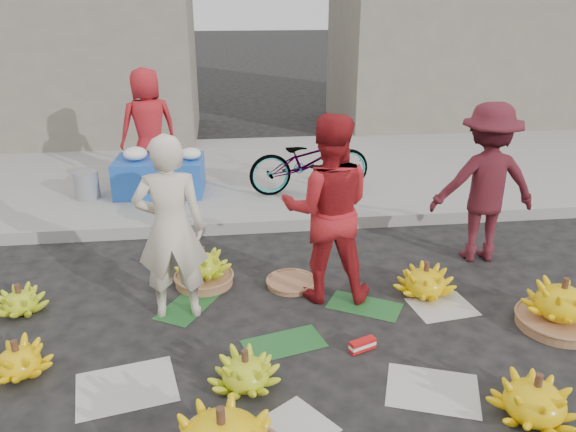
{
  "coord_description": "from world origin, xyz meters",
  "views": [
    {
      "loc": [
        -0.53,
        -4.04,
        2.67
      ],
      "look_at": [
        0.06,
        0.85,
        0.7
      ],
      "focal_mm": 35.0,
      "sensor_mm": 36.0,
      "label": 1
    }
  ],
  "objects": [
    {
      "name": "ground",
      "position": [
        0.0,
        0.0,
        0.0
      ],
      "size": [
        80.0,
        80.0,
        0.0
      ],
      "primitive_type": "plane",
      "color": "black",
      "rests_on": "ground"
    },
    {
      "name": "curb",
      "position": [
        0.0,
        2.2,
        0.07
      ],
      "size": [
        40.0,
        0.25,
        0.15
      ],
      "primitive_type": "cube",
      "color": "gray",
      "rests_on": "ground"
    },
    {
      "name": "sidewalk",
      "position": [
        0.0,
        4.3,
        0.06
      ],
      "size": [
        40.0,
        4.0,
        0.12
      ],
      "primitive_type": "cube",
      "color": "gray",
      "rests_on": "ground"
    },
    {
      "name": "building_left",
      "position": [
        -4.0,
        7.2,
        2.0
      ],
      "size": [
        6.0,
        3.0,
        4.0
      ],
      "primitive_type": "cube",
      "color": "gray",
      "rests_on": "sidewalk"
    },
    {
      "name": "building_right",
      "position": [
        4.5,
        7.7,
        2.5
      ],
      "size": [
        5.0,
        3.0,
        5.0
      ],
      "primitive_type": "cube",
      "color": "gray",
      "rests_on": "sidewalk"
    },
    {
      "name": "newspaper_scatter",
      "position": [
        0.0,
        -0.8,
        0.0
      ],
      "size": [
        3.2,
        1.8,
        0.0
      ],
      "primitive_type": null,
      "color": "beige",
      "rests_on": "ground"
    },
    {
      "name": "banana_leaves",
      "position": [
        -0.1,
        0.2,
        0.0
      ],
      "size": [
        2.0,
        1.0,
        0.0
      ],
      "primitive_type": null,
      "color": "#1B5224",
      "rests_on": "ground"
    },
    {
      "name": "banana_bunch_0",
      "position": [
        -2.11,
        -0.35,
        0.13
      ],
      "size": [
        0.6,
        0.6,
        0.3
      ],
      "rotation": [
        0.0,
        0.0,
        0.43
      ],
      "color": "yellow",
      "rests_on": "ground"
    },
    {
      "name": "banana_bunch_1",
      "position": [
        -0.44,
        -0.7,
        0.13
      ],
      "size": [
        0.58,
        0.58,
        0.31
      ],
      "rotation": [
        0.0,
        0.0,
        0.25
      ],
      "color": "#97B81A",
      "rests_on": "ground"
    },
    {
      "name": "banana_bunch_3",
      "position": [
        1.46,
        -1.25,
        0.16
      ],
      "size": [
        0.63,
        0.63,
        0.36
      ],
      "rotation": [
        0.0,
        0.0,
        0.12
      ],
      "color": "yellow",
      "rests_on": "ground"
    },
    {
      "name": "banana_bunch_4",
      "position": [
        2.26,
        -0.23,
        0.2
      ],
      "size": [
        0.69,
        0.69,
        0.47
      ],
      "rotation": [
        0.0,
        0.0,
        -0.15
      ],
      "color": "brown",
      "rests_on": "ground"
    },
    {
      "name": "banana_bunch_5",
      "position": [
        1.31,
        0.44,
        0.15
      ],
      "size": [
        0.65,
        0.65,
        0.34
      ],
      "rotation": [
        0.0,
        0.0,
        0.25
      ],
      "color": "yellow",
      "rests_on": "ground"
    },
    {
      "name": "banana_bunch_6",
      "position": [
        -2.38,
        0.58,
        0.12
      ],
      "size": [
        0.49,
        0.49,
        0.28
      ],
      "rotation": [
        0.0,
        0.0,
        0.19
      ],
      "color": "#97B81A",
      "rests_on": "ground"
    },
    {
      "name": "banana_bunch_7",
      "position": [
        -0.76,
        0.91,
        0.17
      ],
      "size": [
        0.56,
        0.56,
        0.4
      ],
      "rotation": [
        0.0,
        0.0,
        -0.14
      ],
      "color": "brown",
      "rests_on": "ground"
    },
    {
      "name": "basket_spare",
      "position": [
        0.08,
        0.77,
        0.03
      ],
      "size": [
        0.61,
        0.61,
        0.05
      ],
      "primitive_type": "cylinder",
      "rotation": [
        0.0,
        0.0,
        -0.4
      ],
      "color": "brown",
      "rests_on": "ground"
    },
    {
      "name": "incense_stack",
      "position": [
        0.51,
        -0.36,
        0.05
      ],
      "size": [
        0.23,
        0.15,
        0.09
      ],
      "primitive_type": "cube",
      "rotation": [
        0.0,
        0.0,
        0.38
      ],
      "color": "red",
      "rests_on": "ground"
    },
    {
      "name": "vendor_cream",
      "position": [
        -0.99,
        0.39,
        0.82
      ],
      "size": [
        0.6,
        0.4,
        1.64
      ],
      "primitive_type": "imported",
      "rotation": [
        0.0,
        0.0,
        3.15
      ],
      "color": "beige",
      "rests_on": "ground"
    },
    {
      "name": "vendor_red",
      "position": [
        0.38,
        0.56,
        0.87
      ],
      "size": [
        0.93,
        0.77,
        1.73
      ],
      "primitive_type": "imported",
      "rotation": [
        0.0,
        0.0,
        3.0
      ],
      "color": "red",
      "rests_on": "ground"
    },
    {
      "name": "man_striped",
      "position": [
        2.15,
        1.16,
        0.84
      ],
      "size": [
        1.13,
        0.7,
        1.68
      ],
      "primitive_type": "imported",
      "rotation": [
        0.0,
        0.0,
        3.07
      ],
      "color": "maroon",
      "rests_on": "ground"
    },
    {
      "name": "flower_table",
      "position": [
        -1.37,
        3.36,
        0.4
      ],
      "size": [
        1.2,
        0.79,
        0.67
      ],
      "rotation": [
        0.0,
        0.0,
        -0.06
      ],
      "color": "#1A4AAD",
      "rests_on": "sidewalk"
    },
    {
      "name": "grey_bucket",
      "position": [
        -2.33,
        3.26,
        0.3
      ],
      "size": [
        0.32,
        0.32,
        0.36
      ],
      "primitive_type": "cylinder",
      "color": "gray",
      "rests_on": "sidewalk"
    },
    {
      "name": "flower_vendor",
      "position": [
        -1.53,
        3.86,
        0.93
      ],
      "size": [
        0.93,
        0.77,
        1.62
      ],
      "primitive_type": "imported",
      "rotation": [
        0.0,
        0.0,
        3.53
      ],
      "color": "red",
      "rests_on": "sidewalk"
    },
    {
      "name": "bicycle",
      "position": [
        0.64,
        3.17,
        0.56
      ],
      "size": [
        0.79,
        1.73,
        0.88
      ],
      "primitive_type": "imported",
      "rotation": [
        0.0,
        0.0,
        1.7
      ],
      "color": "gray",
      "rests_on": "sidewalk"
    }
  ]
}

